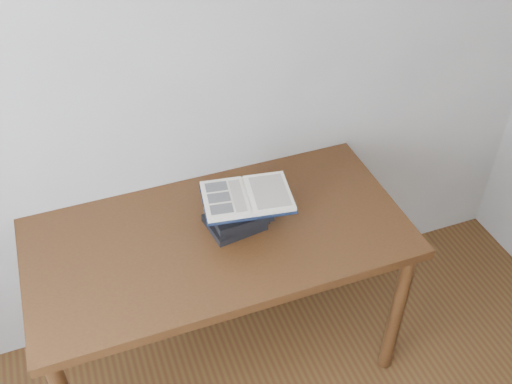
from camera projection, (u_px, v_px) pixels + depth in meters
name	position (u px, v px, depth m)	size (l,w,h in m)	color
desk	(219.00, 251.00, 2.40)	(1.49, 0.75, 0.80)	#412710
book_stack	(238.00, 212.00, 2.33)	(0.25, 0.20, 0.15)	black
open_book	(247.00, 197.00, 2.27)	(0.37, 0.28, 0.03)	black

